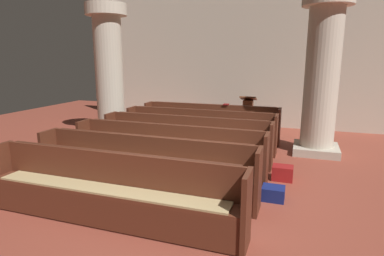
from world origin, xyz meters
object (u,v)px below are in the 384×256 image
pew_row_2 (185,137)px  kneeler_box_navy (273,193)px  pew_row_0 (210,121)px  kneeler_box_red (283,173)px  pew_row_1 (199,128)px  pew_row_3 (167,149)px  hymn_book (226,104)px  pew_row_4 (143,165)px  pillar_aisle_side (322,73)px  lectern (248,116)px  pew_row_5 (108,188)px  pillar_far_side (109,70)px

pew_row_2 → kneeler_box_navy: bearing=-35.9°
pew_row_0 → kneeler_box_red: (2.10, -2.49, -0.38)m
pew_row_0 → pew_row_1: same height
pew_row_3 → hymn_book: size_ratio=18.59×
pew_row_4 → kneeler_box_navy: pew_row_4 is taller
pillar_aisle_side → kneeler_box_red: size_ratio=9.73×
lectern → pew_row_3: bearing=-100.8°
pew_row_5 → hymn_book: size_ratio=18.59×
pew_row_3 → pew_row_5: size_ratio=1.00×
pew_row_0 → pillar_aisle_side: bearing=-9.6°
lectern → kneeler_box_red: bearing=-71.4°
lectern → kneeler_box_navy: bearing=-75.8°
pew_row_4 → pew_row_3: bearing=90.0°
pew_row_3 → pillar_aisle_side: bearing=42.2°
pew_row_4 → pew_row_5: size_ratio=1.00×
pew_row_3 → hymn_book: hymn_book is taller
pew_row_0 → hymn_book: bearing=25.7°
pew_row_3 → pew_row_0: bearing=90.0°
pew_row_2 → pew_row_3: (0.00, -0.97, 0.00)m
pew_row_1 → hymn_book: 1.31m
pew_row_0 → hymn_book: 0.63m
pew_row_3 → lectern: (0.81, 4.26, -0.05)m
pillar_far_side → kneeler_box_navy: size_ratio=10.35×
pillar_aisle_side → pillar_far_side: bearing=-177.9°
pew_row_2 → pew_row_4: same height
pew_row_3 → pillar_aisle_side: (2.72, 2.47, 1.35)m
lectern → kneeler_box_navy: size_ratio=3.13×
pillar_far_side → pew_row_0: bearing=13.8°
lectern → pew_row_1: bearing=-109.4°
pew_row_0 → lectern: 1.56m
pillar_aisle_side → hymn_book: bearing=164.4°
pew_row_5 → kneeler_box_navy: (2.01, 1.47, -0.40)m
pew_row_4 → lectern: lectern is taller
pew_row_3 → pillar_far_side: bearing=139.7°
pew_row_4 → kneeler_box_red: 2.56m
pew_row_5 → hymn_book: (0.40, 5.07, 0.45)m
pillar_far_side → hymn_book: bearing=15.4°
pew_row_5 → kneeler_box_navy: 2.52m
pew_row_3 → pew_row_5: 1.95m
lectern → kneeler_box_red: lectern is taller
pew_row_4 → kneeler_box_red: pew_row_4 is taller
pew_row_1 → pew_row_5: size_ratio=1.00×
pew_row_0 → pew_row_1: (0.00, -0.97, 0.00)m
lectern → pew_row_0: bearing=-121.3°
kneeler_box_navy → pew_row_0: bearing=120.6°
pillar_aisle_side → pew_row_2: bearing=-151.3°
pew_row_0 → pillar_aisle_side: 3.08m
pew_row_4 → kneeler_box_navy: size_ratio=10.77×
pew_row_0 → kneeler_box_navy: 3.98m
pew_row_5 → kneeler_box_navy: bearing=36.1°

